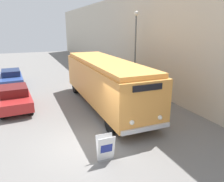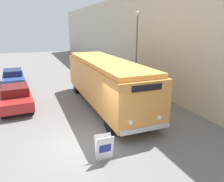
% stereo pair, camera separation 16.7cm
% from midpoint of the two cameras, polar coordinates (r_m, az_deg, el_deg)
% --- Properties ---
extents(ground_plane, '(80.00, 80.00, 0.00)m').
position_cam_midpoint_polar(ground_plane, '(10.17, -6.14, -13.80)').
color(ground_plane, slate).
extents(building_wall_right, '(0.30, 60.00, 8.00)m').
position_cam_midpoint_polar(building_wall_right, '(20.85, 5.75, 13.34)').
color(building_wall_right, beige).
rests_on(building_wall_right, ground_plane).
extents(vintage_bus, '(2.66, 10.39, 3.07)m').
position_cam_midpoint_polar(vintage_bus, '(14.22, -1.22, 2.84)').
color(vintage_bus, black).
rests_on(vintage_bus, ground_plane).
extents(sign_board, '(0.70, 0.39, 1.05)m').
position_cam_midpoint_polar(sign_board, '(8.89, -1.49, -14.68)').
color(sign_board, gray).
rests_on(sign_board, ground_plane).
extents(streetlamp, '(0.36, 0.36, 6.25)m').
position_cam_midpoint_polar(streetlamp, '(17.73, 6.76, 12.99)').
color(streetlamp, '#595E60').
rests_on(streetlamp, ground_plane).
extents(parked_car_near, '(2.09, 4.20, 1.49)m').
position_cam_midpoint_polar(parked_car_near, '(15.27, -23.52, -1.50)').
color(parked_car_near, black).
rests_on(parked_car_near, ground_plane).
extents(parked_car_mid, '(1.98, 4.64, 1.39)m').
position_cam_midpoint_polar(parked_car_mid, '(21.70, -24.17, 3.32)').
color(parked_car_mid, black).
rests_on(parked_car_mid, ground_plane).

